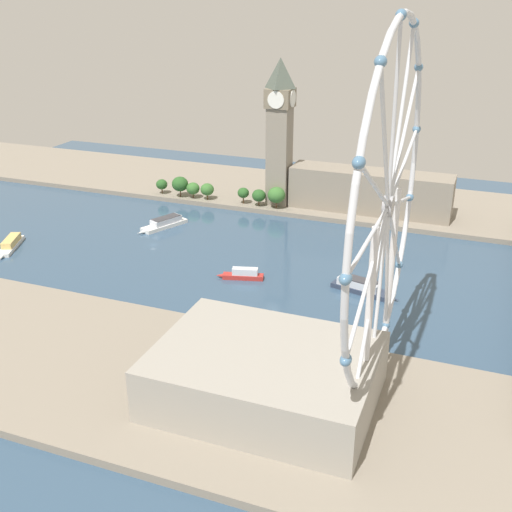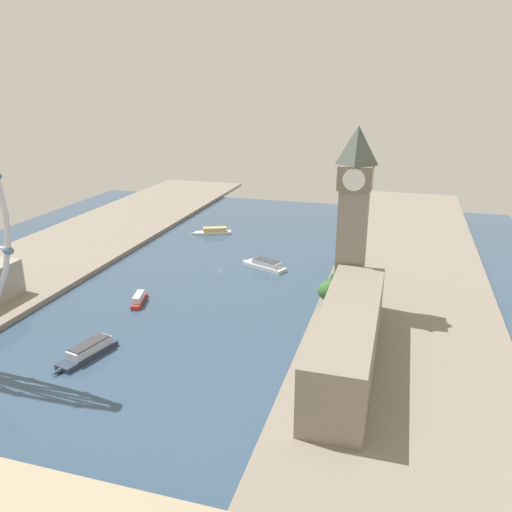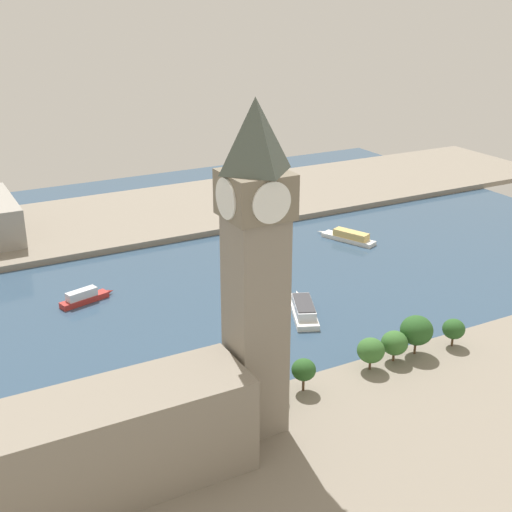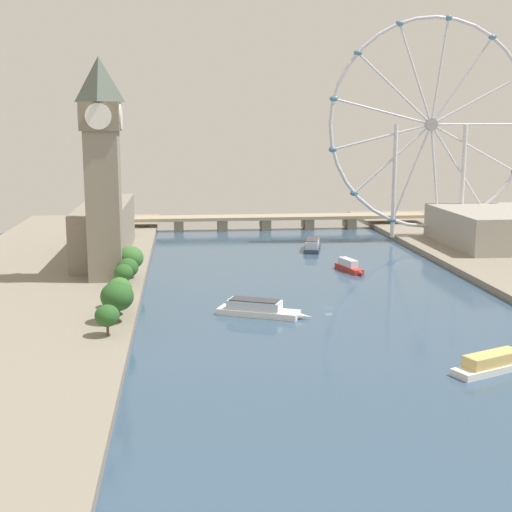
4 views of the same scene
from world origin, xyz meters
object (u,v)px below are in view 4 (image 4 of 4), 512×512
Objects in this scene: ferris_wheel at (431,126)px; tour_boat_3 at (258,309)px; parliament_block at (106,229)px; tour_boat_2 at (495,363)px; clock_tower at (102,166)px; tour_boat_0 at (312,245)px; tour_boat_1 at (349,266)px; riverside_hall at (496,228)px; river_bridge at (265,219)px.

ferris_wheel reaches higher than tour_boat_3.
tour_boat_2 is at bearing -54.46° from parliament_block.
clock_tower is 2.70× the size of tour_boat_0.
tour_boat_1 is (108.34, 18.98, -47.79)m from clock_tower.
tour_boat_1 is (114.44, -38.54, -13.47)m from parliament_block.
ferris_wheel is at bearing 130.82° from riverside_hall.
riverside_hall reaches higher than tour_boat_3.
tour_boat_1 is at bearing 9.94° from clock_tower.
river_bridge is 137.88m from tour_boat_1.
clock_tower is 91.19m from tour_boat_3.
parliament_block reaches higher than tour_boat_1.
parliament_block is 2.95× the size of tour_boat_0.
clock_tower is at bearing -118.89° from river_bridge.
tour_boat_3 is at bearing -127.80° from ferris_wheel.
tour_boat_0 is 1.06× the size of tour_boat_2.
tour_boat_2 is (116.99, -114.83, -47.91)m from clock_tower.
parliament_block is at bearing 96.06° from clock_tower.
clock_tower is at bearing -150.94° from ferris_wheel.
parliament_block is at bearing 113.52° from tour_boat_0.
tour_boat_0 is at bearing 171.26° from tour_boat_1.
tour_boat_0 reaches higher than tour_boat_1.
riverside_hall reaches higher than tour_boat_0.
riverside_hall is 102.54m from tour_boat_1.
riverside_hall is 2.29× the size of tour_boat_2.
clock_tower is 2.87× the size of tour_boat_2.
clock_tower is 182.22m from river_bridge.
tour_boat_2 is 86.37m from tour_boat_3.
ferris_wheel is 5.26× the size of tour_boat_1.
river_bridge is 6.31× the size of tour_boat_0.
tour_boat_1 is (-64.15, -76.88, -63.90)m from ferris_wheel.
parliament_block is 127.39m from tour_boat_3.
tour_boat_3 is (57.99, -51.76, -47.69)m from clock_tower.
riverside_hall is at bearing 62.99° from tour_boat_3.
clock_tower reaches higher than parliament_block.
tour_boat_0 is at bearing -78.30° from river_bridge.
clock_tower reaches higher than tour_boat_1.
river_bridge is at bearing 46.76° from parliament_block.
riverside_hall is at bearing -38.41° from river_bridge.
clock_tower is 3.87× the size of tour_boat_1.
tour_boat_3 reaches higher than tour_boat_2.
tour_boat_1 is 0.70× the size of tour_boat_3.
parliament_block reaches higher than tour_boat_2.
tour_boat_2 is at bearing -23.21° from tour_boat_3.
riverside_hall is 99.18m from tour_boat_0.
river_bridge is 271.59m from tour_boat_2.
ferris_wheel is at bearing -34.15° from river_bridge.
clock_tower is at bearing 161.95° from tour_boat_3.
clock_tower is at bearing 112.60° from tour_boat_2.
river_bridge is at bearing 73.74° from tour_boat_2.
parliament_block is at bearing -178.13° from riverside_hall.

